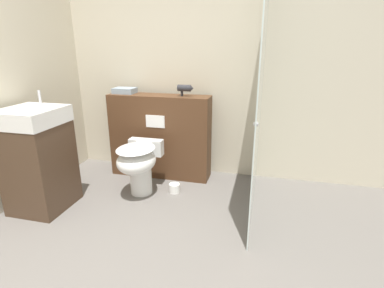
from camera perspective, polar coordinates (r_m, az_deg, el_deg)
wall_back at (r=3.56m, az=0.94°, el=14.10°), size 8.00×0.06×2.50m
partition_panel at (r=3.56m, az=-6.07°, el=1.49°), size 1.18×0.29×0.98m
shower_glass at (r=2.74m, az=12.80°, el=8.09°), size 0.04×1.44×2.09m
toilet at (r=3.15m, az=-10.13°, el=-3.61°), size 0.38×0.55×0.55m
sink_vanity at (r=3.16m, az=-27.20°, el=-2.64°), size 0.49×0.53×1.12m
hair_drier at (r=3.33m, az=-1.33°, el=10.54°), size 0.18×0.07×0.13m
folded_towel at (r=3.64m, az=-12.70°, el=9.90°), size 0.25×0.19×0.06m
spare_toilet_roll at (r=3.26m, az=-3.37°, el=-8.37°), size 0.12×0.12×0.10m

